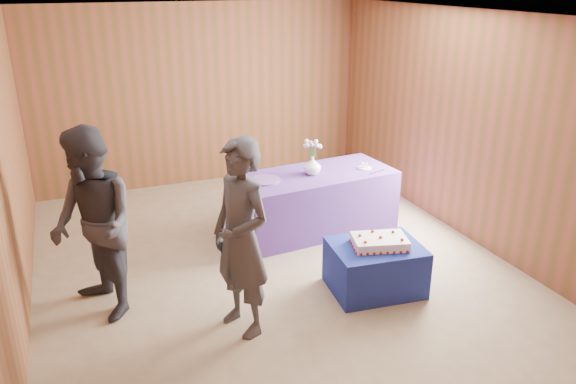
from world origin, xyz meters
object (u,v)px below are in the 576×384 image
sheet_cake (380,242)px  vase (312,165)px  serving_table (314,201)px  guest_left (241,239)px  guest_right (93,225)px  cake_table (375,267)px

sheet_cake → vase: size_ratio=2.84×
sheet_cake → vase: (-0.02, 1.60, 0.31)m
serving_table → vase: vase is taller
guest_left → guest_right: 1.39m
cake_table → serving_table: serving_table is taller
cake_table → sheet_cake: 0.30m
serving_table → guest_left: guest_left is taller
cake_table → vase: bearing=96.2°
vase → guest_right: (-2.63, -0.97, 0.05)m
serving_table → sheet_cake: serving_table is taller
guest_left → guest_right: size_ratio=0.99×
guest_left → guest_right: bearing=-143.2°
vase → guest_right: bearing=-159.8°
guest_right → guest_left: bearing=38.4°
cake_table → guest_right: (-2.63, 0.61, 0.67)m
guest_right → cake_table: bearing=58.0°
cake_table → serving_table: 1.59m
cake_table → vase: size_ratio=4.02×
cake_table → guest_left: guest_left is taller
vase → guest_right: size_ratio=0.12×
cake_table → sheet_cake: sheet_cake is taller
guest_left → guest_right: (-1.17, 0.75, 0.01)m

